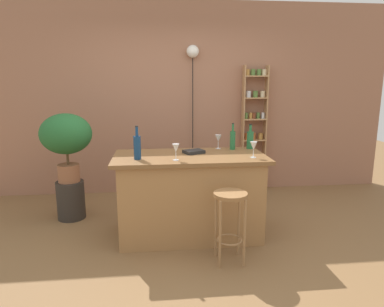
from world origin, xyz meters
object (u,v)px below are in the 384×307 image
bottle_spirits_clear (233,140)px  cookbook (194,152)px  plant_stool (71,200)px  wine_glass_right (218,139)px  wine_glass_left (176,149)px  pendant_globe_light (193,55)px  bar_stool (230,212)px  wine_glass_center (254,146)px  bottle_vinegar (137,147)px  spice_shelf (254,127)px  bottle_wine_red (250,139)px  potted_plant (66,137)px

bottle_spirits_clear → cookbook: bottle_spirits_clear is taller
plant_stool → wine_glass_right: size_ratio=2.87×
wine_glass_left → pendant_globe_light: bearing=78.5°
bar_stool → bottle_spirits_clear: size_ratio=2.22×
wine_glass_center → wine_glass_right: 0.57m
bottle_spirits_clear → pendant_globe_light: bearing=103.9°
bottle_vinegar → wine_glass_left: 0.39m
bar_stool → bottle_vinegar: bottle_vinegar is taller
bottle_vinegar → pendant_globe_light: 2.09m
bar_stool → wine_glass_right: size_ratio=4.12×
bottle_spirits_clear → spice_shelf: bearing=64.0°
cookbook → bottle_vinegar: bearing=178.6°
bottle_spirits_clear → wine_glass_right: (-0.15, 0.06, 0.00)m
spice_shelf → bottle_spirits_clear: 1.39m
wine_glass_left → bar_stool: bearing=-40.1°
bottle_wine_red → pendant_globe_light: bearing=113.0°
potted_plant → wine_glass_center: (2.05, -0.81, -0.00)m
bottle_spirits_clear → cookbook: size_ratio=1.45×
potted_plant → bottle_wine_red: potted_plant is taller
bottle_vinegar → cookbook: bottle_vinegar is taller
spice_shelf → bottle_spirits_clear: size_ratio=6.22×
wine_glass_center → cookbook: size_ratio=0.78×
cookbook → wine_glass_right: bearing=13.5°
bottle_spirits_clear → bar_stool: bearing=-103.4°
bottle_vinegar → cookbook: size_ratio=1.61×
bar_stool → pendant_globe_light: (-0.11, 2.16, 1.54)m
potted_plant → pendant_globe_light: bearing=29.6°
bottle_vinegar → cookbook: bearing=21.3°
spice_shelf → wine_glass_left: spice_shelf is taller
potted_plant → cookbook: (1.46, -0.53, -0.10)m
bar_stool → wine_glass_center: wine_glass_center is taller
bottle_spirits_clear → pendant_globe_light: pendant_globe_light is taller
spice_shelf → wine_glass_center: size_ratio=11.56×
wine_glass_left → pendant_globe_light: size_ratio=0.08×
plant_stool → wine_glass_right: 1.96m
spice_shelf → plant_stool: spice_shelf is taller
plant_stool → potted_plant: 0.78m
wine_glass_center → cookbook: wine_glass_center is taller
bottle_vinegar → wine_glass_right: 1.01m
potted_plant → wine_glass_left: size_ratio=5.05×
spice_shelf → bottle_vinegar: bearing=-135.4°
bottle_spirits_clear → wine_glass_left: size_ratio=1.86×
bottle_vinegar → bottle_spirits_clear: bearing=20.4°
wine_glass_center → bottle_spirits_clear: bearing=104.9°
spice_shelf → bottle_vinegar: 2.34m
spice_shelf → bottle_spirits_clear: bearing=-116.0°
bar_stool → cookbook: (-0.25, 0.71, 0.42)m
bottle_spirits_clear → wine_glass_right: 0.17m
spice_shelf → pendant_globe_light: pendant_globe_light is taller
bottle_wine_red → bottle_vinegar: bearing=-161.4°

